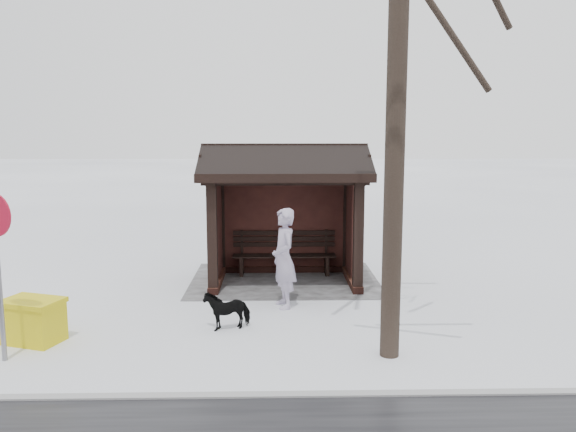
% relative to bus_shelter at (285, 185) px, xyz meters
% --- Properties ---
extents(ground, '(120.00, 120.00, 0.00)m').
position_rel_bus_shelter_xyz_m(ground, '(0.00, 0.16, -2.17)').
color(ground, white).
rests_on(ground, ground).
extents(kerb, '(120.00, 0.15, 0.06)m').
position_rel_bus_shelter_xyz_m(kerb, '(0.00, 5.66, -2.16)').
color(kerb, gray).
rests_on(kerb, ground).
extents(trampled_patch, '(4.20, 3.20, 0.02)m').
position_rel_bus_shelter_xyz_m(trampled_patch, '(0.00, -0.04, -2.16)').
color(trampled_patch, gray).
rests_on(trampled_patch, ground).
extents(bus_shelter, '(3.60, 2.40, 3.09)m').
position_rel_bus_shelter_xyz_m(bus_shelter, '(0.00, 0.00, 0.00)').
color(bus_shelter, '#361813').
rests_on(bus_shelter, ground).
extents(pedestrian, '(0.63, 0.80, 1.91)m').
position_rel_bus_shelter_xyz_m(pedestrian, '(0.05, 1.95, -1.21)').
color(pedestrian, '#A79BB6').
rests_on(pedestrian, ground).
extents(dog, '(0.84, 0.60, 0.65)m').
position_rel_bus_shelter_xyz_m(dog, '(1.04, 3.09, -1.84)').
color(dog, black).
rests_on(dog, ground).
extents(grit_bin, '(1.07, 0.89, 0.70)m').
position_rel_bus_shelter_xyz_m(grit_bin, '(4.09, 3.68, -1.81)').
color(grit_bin, '#CCBB0C').
rests_on(grit_bin, ground).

